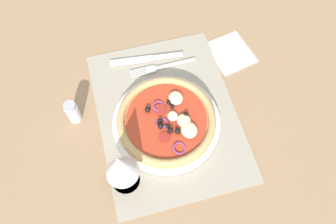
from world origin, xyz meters
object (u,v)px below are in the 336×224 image
object	(u,v)px
pizza	(167,120)
fork	(159,68)
knife	(146,59)
plate	(166,123)
napkin	(231,53)
wine_glass	(121,167)
pepper_shaker	(73,112)

from	to	relation	value
pizza	fork	bearing A→B (deg)	-8.04
fork	knife	size ratio (longest dim) A/B	0.90
fork	plate	bearing A→B (deg)	80.66
knife	napkin	xyz separation A→B (cm)	(-3.62, -23.30, -0.47)
plate	wine_glass	distance (cm)	18.91
knife	napkin	size ratio (longest dim) A/B	1.67
pizza	knife	size ratio (longest dim) A/B	1.19
fork	wine_glass	world-z (taller)	wine_glass
knife	plate	bearing A→B (deg)	97.10
knife	wine_glass	bearing A→B (deg)	74.96
wine_glass	napkin	xyz separation A→B (cm)	(27.78, -35.35, -9.90)
fork	napkin	size ratio (longest dim) A/B	1.50
pizza	wine_glass	world-z (taller)	wine_glass
knife	pepper_shaker	world-z (taller)	pepper_shaker
fork	knife	xyz separation A→B (cm)	(3.67, 2.88, 0.03)
pizza	knife	bearing A→B (deg)	1.47
plate	pizza	size ratio (longest dim) A/B	1.10
pizza	fork	world-z (taller)	pizza
napkin	fork	bearing A→B (deg)	90.16
pizza	fork	size ratio (longest dim) A/B	1.33
plate	pizza	xyz separation A→B (cm)	(-0.04, -0.12, 1.84)
knife	fork	bearing A→B (deg)	134.07
pepper_shaker	fork	bearing A→B (deg)	-69.56
napkin	pepper_shaker	size ratio (longest dim) A/B	1.79
wine_glass	napkin	world-z (taller)	wine_glass
pizza	pepper_shaker	bearing A→B (deg)	70.09
fork	napkin	world-z (taller)	fork
wine_glass	pepper_shaker	size ratio (longest dim) A/B	2.22
pepper_shaker	napkin	bearing A→B (deg)	-78.57
pizza	pepper_shaker	size ratio (longest dim) A/B	3.57
knife	wine_glass	world-z (taller)	wine_glass
napkin	wine_glass	bearing A→B (deg)	128.16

